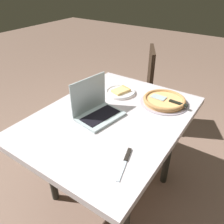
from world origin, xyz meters
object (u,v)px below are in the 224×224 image
(laptop, at_px, (96,108))
(dining_table, at_px, (111,125))
(pizza_plate, at_px, (121,92))
(chair_near, at_px, (140,85))
(pizza_tray, at_px, (164,100))
(table_knife, at_px, (126,160))

(laptop, bearing_deg, dining_table, -56.29)
(laptop, bearing_deg, pizza_plate, 5.87)
(laptop, bearing_deg, chair_near, 11.33)
(laptop, relative_size, chair_near, 0.35)
(pizza_plate, distance_m, pizza_tray, 0.36)
(dining_table, xyz_separation_m, table_knife, (-0.31, -0.30, 0.08))
(pizza_tray, distance_m, chair_near, 0.85)
(laptop, height_order, table_knife, laptop)
(table_knife, bearing_deg, chair_near, 24.74)
(laptop, height_order, chair_near, laptop)
(pizza_plate, height_order, chair_near, chair_near)
(pizza_tray, height_order, table_knife, pizza_tray)
(laptop, relative_size, pizza_plate, 1.36)
(table_knife, height_order, chair_near, chair_near)
(pizza_tray, height_order, chair_near, chair_near)
(pizza_tray, bearing_deg, chair_near, 40.00)
(table_knife, bearing_deg, laptop, 56.75)
(table_knife, bearing_deg, dining_table, 44.11)
(dining_table, bearing_deg, laptop, 123.71)
(dining_table, xyz_separation_m, pizza_plate, (0.31, 0.12, 0.09))
(laptop, xyz_separation_m, table_knife, (-0.26, -0.39, -0.05))
(dining_table, relative_size, chair_near, 1.33)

